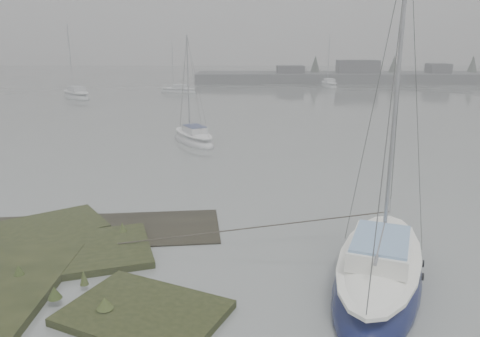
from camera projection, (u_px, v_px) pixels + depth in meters
The scene contains 7 objects.
ground at pixel (210, 114), 40.15m from camera, with size 160.00×160.00×0.00m, color slate.
far_shoreline at pixel (401, 76), 70.60m from camera, with size 60.00×8.00×4.15m.
sailboat_main at pixel (379, 274), 12.08m from camera, with size 4.36×6.86×9.22m.
sailboat_white at pixel (194, 139), 28.99m from camera, with size 3.76×5.11×6.96m.
sailboat_far_a at pixel (76, 96), 51.01m from camera, with size 5.25×5.90×8.44m.
sailboat_far_b at pixel (329, 85), 63.16m from camera, with size 2.17×5.40×7.43m.
sailboat_far_c at pixel (178, 91), 56.08m from camera, with size 4.81×2.76×6.45m.
Camera 1 is at (2.73, -9.95, 6.13)m, focal length 35.00 mm.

